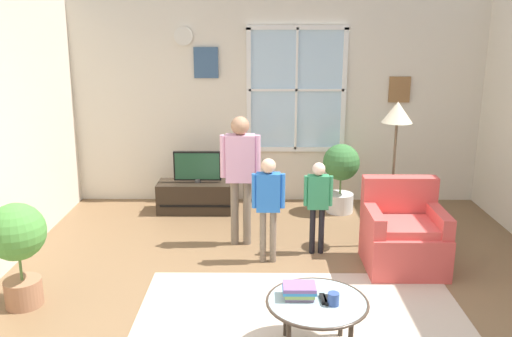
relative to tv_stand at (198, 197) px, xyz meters
name	(u,v)px	position (x,y,z in m)	size (l,w,h in m)	color
ground_plane	(287,319)	(1.03, -2.65, -0.21)	(6.06, 6.89, 0.02)	brown
back_wall	(278,96)	(1.04, 0.55, 1.24)	(5.46, 0.17, 2.87)	beige
area_rug	(303,327)	(1.16, -2.79, -0.19)	(2.78, 1.94, 0.01)	#C6B29E
tv_stand	(198,197)	(0.00, 0.00, 0.00)	(1.04, 0.43, 0.40)	#2D2319
television	(197,166)	(0.00, 0.00, 0.41)	(0.61, 0.08, 0.41)	#4C4C4C
armchair	(403,236)	(2.25, -1.63, 0.13)	(0.76, 0.74, 0.87)	#D14C47
coffee_table	(317,304)	(1.23, -3.13, 0.20)	(0.76, 0.76, 0.43)	#99B2B7
book_stack	(299,291)	(1.10, -3.08, 0.28)	(0.25, 0.17, 0.10)	gray
cup	(333,299)	(1.34, -3.18, 0.27)	(0.08, 0.08, 0.09)	#334C8C
remote_near_books	(327,300)	(1.30, -3.13, 0.24)	(0.04, 0.14, 0.02)	black
remote_near_cup	(323,299)	(1.27, -3.11, 0.24)	(0.04, 0.14, 0.02)	black
person_blue_shirt	(268,198)	(0.89, -1.54, 0.49)	(0.33, 0.15, 1.10)	#726656
person_green_shirt	(318,197)	(1.41, -1.32, 0.43)	(0.30, 0.14, 1.00)	black
person_pink_shirt	(240,166)	(0.60, -1.08, 0.71)	(0.43, 0.20, 1.44)	#726656
potted_plant_by_window	(341,171)	(1.85, 0.00, 0.35)	(0.47, 0.47, 0.90)	silver
potted_plant_corner	(17,242)	(-1.25, -2.45, 0.39)	(0.49, 0.49, 0.93)	#9E6B4C
floor_lamp	(396,127)	(2.24, -1.11, 1.14)	(0.32, 0.32, 1.60)	black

